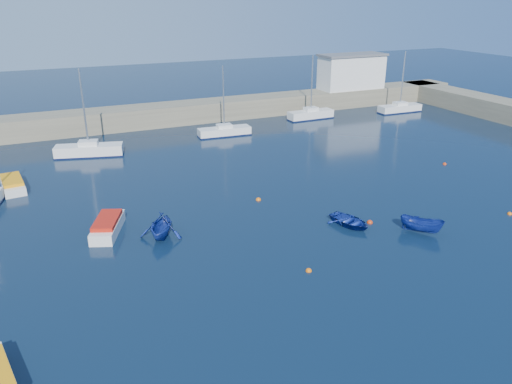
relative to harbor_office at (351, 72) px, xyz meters
name	(u,v)px	position (x,y,z in m)	size (l,w,h in m)	color
ground	(370,300)	(-30.00, -46.00, -5.10)	(220.00, 220.00, 0.00)	black
back_wall	(163,115)	(-30.00, 0.00, -3.80)	(96.00, 4.50, 2.60)	#6F6954
right_arm	(486,106)	(14.00, -14.00, -3.80)	(4.50, 32.00, 2.60)	#6F6954
harbor_office	(351,72)	(0.00, 0.00, 0.00)	(10.00, 4.00, 5.00)	silver
sailboat_5	(89,150)	(-40.99, -10.73, -4.42)	(7.34, 3.73, 9.35)	silver
sailboat_6	(224,131)	(-24.65, -8.99, -4.53)	(6.60, 2.22, 8.50)	silver
sailboat_7	(311,114)	(-10.37, -5.63, -4.44)	(6.64, 2.03, 8.76)	silver
sailboat_8	(400,108)	(3.92, -7.34, -4.49)	(6.75, 2.06, 8.80)	silver
motorboat_1	(108,226)	(-42.22, -30.76, -4.57)	(3.23, 4.90, 1.14)	silver
motorboat_2	(12,184)	(-48.60, -18.12, -4.62)	(2.26, 5.09, 1.02)	silver
dinghy_center	(350,221)	(-25.34, -37.15, -4.74)	(2.46, 3.45, 0.71)	navy
dinghy_left	(161,225)	(-38.82, -33.15, -4.18)	(3.03, 3.51, 1.85)	navy
dinghy_right	(422,225)	(-21.26, -40.33, -4.49)	(1.18, 3.14, 1.21)	navy
buoy_0	(309,271)	(-31.55, -41.71, -5.10)	(0.41, 0.41, 0.41)	#D45E0B
buoy_1	(370,223)	(-23.66, -37.40, -5.10)	(0.47, 0.47, 0.47)	#B0300D
buoy_2	(510,214)	(-12.50, -40.70, -5.10)	(0.39, 0.39, 0.39)	#D45E0B
buoy_3	(258,200)	(-29.54, -29.71, -5.10)	(0.46, 0.46, 0.46)	#D45E0B
buoy_4	(445,164)	(-8.00, -28.95, -5.10)	(0.40, 0.40, 0.40)	#B0300D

